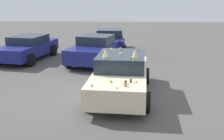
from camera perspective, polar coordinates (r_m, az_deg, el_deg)
The scene contains 5 objects.
ground_plane at distance 9.90m, azimuth 1.74°, elevation -5.07°, with size 60.00×60.00×0.00m, color #514F4C.
art_car_decorated at distance 9.74m, azimuth 1.81°, elevation -0.94°, with size 4.69×2.24×1.71m.
parked_sedan_behind_left at distance 15.93m, azimuth -16.86°, elevation 4.47°, with size 4.57×2.49×1.33m.
parked_sedan_behind_right at distance 17.82m, azimuth -0.49°, elevation 6.15°, with size 4.11×2.10×1.38m.
parked_sedan_far_left at distance 14.44m, azimuth -3.59°, elevation 4.20°, with size 4.23×2.68×1.43m.
Camera 1 is at (-9.31, -0.24, 3.36)m, focal length 44.48 mm.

